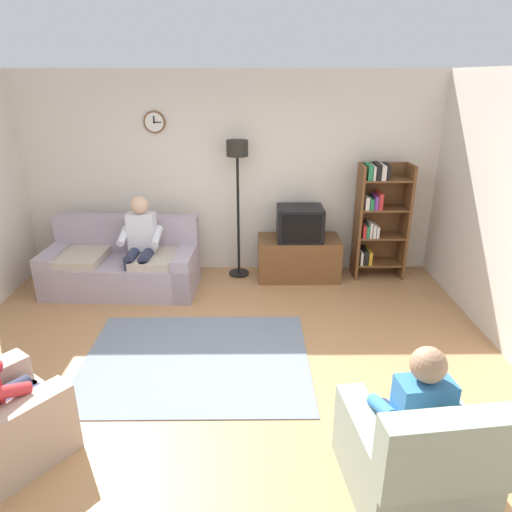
{
  "coord_description": "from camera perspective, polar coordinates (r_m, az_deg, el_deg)",
  "views": [
    {
      "loc": [
        0.28,
        -3.6,
        2.61
      ],
      "look_at": [
        0.33,
        0.63,
        0.95
      ],
      "focal_mm": 32.32,
      "sensor_mm": 36.0,
      "label": 1
    }
  ],
  "objects": [
    {
      "name": "bookshelf",
      "position": [
        6.41,
        14.83,
        4.68
      ],
      "size": [
        0.68,
        0.36,
        1.57
      ],
      "color": "brown",
      "rests_on": "ground_plane"
    },
    {
      "name": "person_in_right_armchair",
      "position": [
        3.28,
        18.92,
        -17.6
      ],
      "size": [
        0.54,
        0.57,
        1.12
      ],
      "color": "#3372B2",
      "rests_on": "ground_plane"
    },
    {
      "name": "floor_lamp",
      "position": [
        6.07,
        -2.3,
        10.4
      ],
      "size": [
        0.28,
        0.28,
        1.85
      ],
      "color": "black",
      "rests_on": "ground_plane"
    },
    {
      "name": "back_wall_assembly",
      "position": [
        6.4,
        -3.15,
        10.05
      ],
      "size": [
        6.2,
        0.17,
        2.7
      ],
      "color": "silver",
      "rests_on": "ground_plane"
    },
    {
      "name": "area_rug",
      "position": [
        4.68,
        -7.39,
        -12.63
      ],
      "size": [
        2.2,
        1.7,
        0.01
      ],
      "primitive_type": "cube",
      "color": "slate",
      "rests_on": "ground_plane"
    },
    {
      "name": "tv_stand",
      "position": [
        6.33,
        5.27,
        -0.22
      ],
      "size": [
        1.1,
        0.56,
        0.57
      ],
      "color": "brown",
      "rests_on": "ground_plane"
    },
    {
      "name": "ground_plane",
      "position": [
        4.46,
        -4.23,
        -14.47
      ],
      "size": [
        12.0,
        12.0,
        0.0
      ],
      "primitive_type": "plane",
      "color": "#B27F51"
    },
    {
      "name": "tv",
      "position": [
        6.14,
        5.45,
        4.06
      ],
      "size": [
        0.6,
        0.49,
        0.44
      ],
      "color": "black",
      "rests_on": "tv_stand"
    },
    {
      "name": "couch",
      "position": [
        6.2,
        -16.16,
        -1.19
      ],
      "size": [
        1.94,
        0.98,
        0.9
      ],
      "color": "#A899A8",
      "rests_on": "ground_plane"
    },
    {
      "name": "armchair_near_bookshelf",
      "position": [
        3.43,
        18.92,
        -22.62
      ],
      "size": [
        0.9,
        0.97,
        0.9
      ],
      "color": "gray",
      "rests_on": "ground_plane"
    },
    {
      "name": "person_on_couch",
      "position": [
        5.9,
        -14.12,
        1.85
      ],
      "size": [
        0.53,
        0.55,
        1.24
      ],
      "color": "silver",
      "rests_on": "ground_plane"
    }
  ]
}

